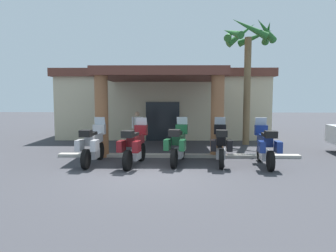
% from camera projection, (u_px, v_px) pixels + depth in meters
% --- Properties ---
extents(ground_plane, '(80.00, 80.00, 0.00)m').
position_uv_depth(ground_plane, '(150.00, 175.00, 9.26)').
color(ground_plane, '#38383D').
extents(motel_building, '(12.36, 11.52, 3.91)m').
position_uv_depth(motel_building, '(164.00, 103.00, 19.32)').
color(motel_building, beige).
rests_on(motel_building, ground_plane).
extents(motorcycle_silver, '(0.72, 2.21, 1.61)m').
position_uv_depth(motorcycle_silver, '(93.00, 144.00, 10.69)').
color(motorcycle_silver, black).
rests_on(motorcycle_silver, ground_plane).
extents(motorcycle_maroon, '(0.85, 2.20, 1.61)m').
position_uv_depth(motorcycle_maroon, '(135.00, 145.00, 10.47)').
color(motorcycle_maroon, black).
rests_on(motorcycle_maroon, ground_plane).
extents(motorcycle_green, '(0.86, 2.20, 1.61)m').
position_uv_depth(motorcycle_green, '(178.00, 144.00, 10.80)').
color(motorcycle_green, black).
rests_on(motorcycle_green, ground_plane).
extents(motorcycle_black, '(0.74, 2.21, 1.61)m').
position_uv_depth(motorcycle_black, '(221.00, 144.00, 10.69)').
color(motorcycle_black, black).
rests_on(motorcycle_black, ground_plane).
extents(motorcycle_blue, '(0.72, 2.21, 1.61)m').
position_uv_depth(motorcycle_blue, '(266.00, 146.00, 10.40)').
color(motorcycle_blue, black).
rests_on(motorcycle_blue, ground_plane).
extents(pedestrian, '(0.51, 0.32, 1.66)m').
position_uv_depth(pedestrian, '(137.00, 126.00, 14.73)').
color(pedestrian, black).
rests_on(pedestrian, ground_plane).
extents(palm_tree_near_portico, '(2.68, 2.76, 6.25)m').
position_uv_depth(palm_tree_near_portico, '(248.00, 48.00, 14.86)').
color(palm_tree_near_portico, brown).
rests_on(palm_tree_near_portico, ground_plane).
extents(curb_strip, '(9.43, 0.36, 0.12)m').
position_uv_depth(curb_strip, '(178.00, 156.00, 12.03)').
color(curb_strip, '#ADA89E').
rests_on(curb_strip, ground_plane).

